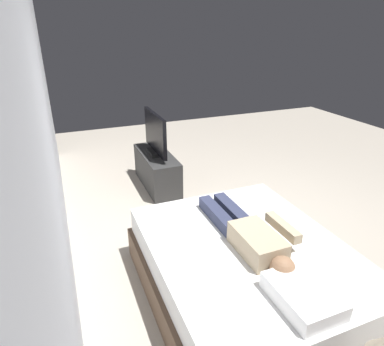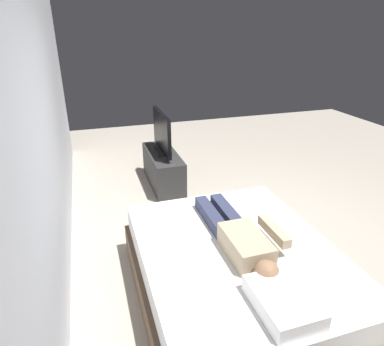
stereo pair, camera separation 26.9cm
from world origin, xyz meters
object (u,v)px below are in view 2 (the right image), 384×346
Objects in this scene: bed at (236,275)px; pillow at (283,302)px; remote at (274,226)px; tv at (162,134)px; person at (240,237)px; tv_stand at (163,169)px.

pillow is at bearing 180.00° from bed.
remote is 2.32m from tv.
bed is 2.25× the size of tv.
person is 1.43× the size of tv.
person reaches higher than pillow.
bed reaches higher than tv_stand.
tv_stand is (2.40, 0.09, -0.37)m from person.
person reaches higher than remote.
pillow is 0.96m from remote.
person is 2.43m from tv_stand.
remote is 0.17× the size of tv.
tv is (3.10, 0.06, 0.18)m from pillow.
tv is (2.43, 0.06, 0.52)m from bed.
pillow reaches higher than tv_stand.
remote is 2.33m from tv_stand.
tv_stand is at bearing 12.29° from remote.
bed is at bearing 112.50° from remote.
tv reaches higher than tv_stand.
person is 2.41m from tv.
pillow is at bearing 152.92° from remote.
person is at bearing 110.47° from remote.
tv reaches higher than person.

